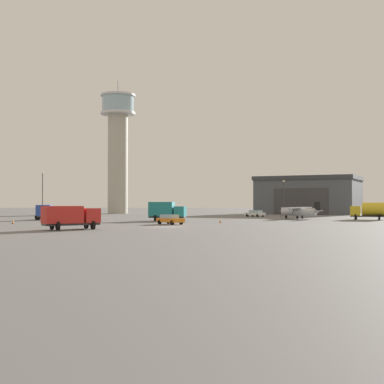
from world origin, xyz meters
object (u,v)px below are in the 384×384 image
Objects in this scene: car_orange at (170,219)px; light_post_east at (284,194)px; traffic_cone_near_left at (220,221)px; truck_flatbed_blue at (46,213)px; car_white at (255,213)px; truck_box_red at (70,216)px; truck_fuel_tanker_yellow at (370,210)px; traffic_cone_near_right at (13,222)px; light_post_north at (43,190)px; truck_box_teal at (166,211)px; control_tower at (118,143)px; airplane_silver at (299,211)px.

light_post_east is at bearing 107.04° from car_orange.
traffic_cone_near_left is at bearing -117.49° from light_post_east.
car_white is (39.72, 16.11, -0.53)m from truck_flatbed_blue.
truck_fuel_tanker_yellow reaches higher than truck_box_red.
traffic_cone_near_right is (-30.09, -1.60, -0.04)m from traffic_cone_near_left.
traffic_cone_near_right is (4.86, -38.28, -5.36)m from light_post_north.
traffic_cone_near_left is at bearing -46.38° from light_post_north.
light_post_east reaches higher than truck_box_teal.
car_white reaches higher than traffic_cone_near_right.
control_tower is at bearing 170.10° from truck_flatbed_blue.
light_post_north is at bearing 43.44° from car_white.
truck_box_red is at bearing 81.59° from airplane_silver.
car_orange is (0.52, -13.24, -0.96)m from truck_box_teal.
truck_box_teal is at bearing -46.66° from light_post_north.
light_post_east is at bearing 25.21° from truck_box_red.
truck_box_teal reaches higher than truck_flatbed_blue.
light_post_north is 14.06× the size of traffic_cone_near_left.
control_tower is at bearing -12.05° from airplane_silver.
light_post_north is (-15.90, 54.35, 4.12)m from truck_box_red.
truck_box_red is 19.53m from traffic_cone_near_right.
airplane_silver is 23.12m from traffic_cone_near_left.
car_orange is 50.13m from light_post_north.
airplane_silver is at bearing 14.38° from truck_box_red.
traffic_cone_near_right is (-11.04, 16.07, -1.24)m from truck_box_red.
car_white is at bearing 28.68° from truck_box_red.
car_orange is at bearing -146.46° from traffic_cone_near_left.
light_post_north is 16.13× the size of traffic_cone_near_right.
car_white is 7.58× the size of traffic_cone_near_right.
truck_box_teal is 9.31× the size of traffic_cone_near_left.
truck_fuel_tanker_yellow is at bearing -45.38° from control_tower.
light_post_east is 11.54× the size of traffic_cone_near_left.
car_orange is 6.26× the size of traffic_cone_near_left.
car_orange is 7.19× the size of traffic_cone_near_right.
truck_fuel_tanker_yellow is at bearing -22.02° from light_post_north.
airplane_silver reaches higher than traffic_cone_near_right.
airplane_silver is at bearing 91.57° from car_orange.
light_post_north is (-45.65, 6.63, 4.91)m from car_white.
light_post_east is at bearing -56.47° from airplane_silver.
truck_fuel_tanker_yellow reaches higher than traffic_cone_near_right.
airplane_silver reaches higher than traffic_cone_near_left.
truck_flatbed_blue is 0.89× the size of light_post_east.
traffic_cone_near_left is at bearing 13.46° from truck_box_red.
car_orange is (11.48, 12.64, -0.80)m from truck_box_red.
airplane_silver reaches higher than car_white.
light_post_east reaches higher than airplane_silver.
traffic_cone_near_left is (8.09, -8.21, -1.37)m from truck_box_teal.
light_post_east is (46.76, 20.13, 3.48)m from truck_flatbed_blue.
car_white is at bearing -22.59° from truck_fuel_tanker_yellow.
truck_flatbed_blue is 23.91m from light_post_north.
control_tower reaches higher than light_post_north.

